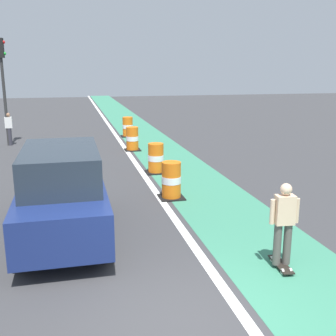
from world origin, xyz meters
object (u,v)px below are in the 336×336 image
Objects in this scene: traffic_barrel_mid at (156,159)px; traffic_barrel_far at (128,127)px; traffic_light_corner at (3,73)px; parked_suv_nearest at (62,192)px; traffic_barrel_front at (171,181)px; traffic_barrel_back at (132,139)px; skateboarder_on_lane at (284,223)px; pedestrian_crossing at (9,128)px.

traffic_barrel_far is at bearing 89.22° from traffic_barrel_mid.
traffic_barrel_mid is 9.70m from traffic_light_corner.
traffic_barrel_mid is 0.21× the size of traffic_light_corner.
parked_suv_nearest is 6.13m from traffic_barrel_mid.
parked_suv_nearest is 0.90× the size of traffic_light_corner.
traffic_barrel_front is 7.42m from traffic_barrel_back.
skateboarder_on_lane is 1.05× the size of pedestrian_crossing.
pedestrian_crossing reaches higher than traffic_barrel_front.
traffic_barrel_mid is (-0.86, 7.76, -0.38)m from skateboarder_on_lane.
traffic_barrel_back is (-1.08, 12.13, -0.38)m from skateboarder_on_lane.
traffic_barrel_mid is 4.37m from traffic_barrel_back.
parked_suv_nearest is at bearing -77.48° from pedestrian_crossing.
parked_suv_nearest is at bearing -144.83° from traffic_barrel_front.
pedestrian_crossing is (0.06, 0.01, -2.64)m from traffic_light_corner.
pedestrian_crossing is at bearing 7.55° from traffic_light_corner.
parked_suv_nearest is 3.76m from traffic_barrel_front.
parked_suv_nearest reaches higher than traffic_barrel_back.
traffic_barrel_far is (0.28, 11.36, 0.00)m from traffic_barrel_front.
traffic_light_corner reaches higher than parked_suv_nearest.
traffic_light_corner reaches higher than traffic_barrel_mid.
traffic_barrel_front is 12.01m from traffic_light_corner.
parked_suv_nearest is at bearing -121.72° from traffic_barrel_mid.
skateboarder_on_lane is 1.55× the size of traffic_barrel_front.
traffic_barrel_back is at bearing 95.07° from skateboarder_on_lane.
skateboarder_on_lane is 0.37× the size of parked_suv_nearest.
traffic_barrel_mid is at bearing -49.56° from traffic_light_corner.
skateboarder_on_lane reaches higher than traffic_barrel_mid.
traffic_barrel_far is (0.33, 3.94, 0.00)m from traffic_barrel_back.
traffic_barrel_front is at bearing -91.41° from traffic_barrel_far.
skateboarder_on_lane is 4.84m from traffic_barrel_front.
traffic_barrel_back is at bearing -94.78° from traffic_barrel_far.
skateboarder_on_lane is 7.82m from traffic_barrel_mid.
traffic_barrel_far is at bearing 85.22° from traffic_barrel_back.
traffic_barrel_far is 0.68× the size of pedestrian_crossing.
traffic_barrel_back is 0.68× the size of pedestrian_crossing.
parked_suv_nearest is 4.23× the size of traffic_barrel_far.
traffic_light_corner reaches higher than skateboarder_on_lane.
pedestrian_crossing is at bearing 119.74° from traffic_barrel_front.
traffic_barrel_back is 0.21× the size of traffic_light_corner.
traffic_barrel_front is (-1.03, 4.72, -0.38)m from skateboarder_on_lane.
skateboarder_on_lane is at bearing -87.34° from traffic_barrel_far.
skateboarder_on_lane reaches higher than traffic_barrel_far.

